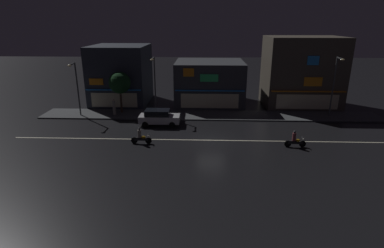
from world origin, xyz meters
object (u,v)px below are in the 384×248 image
Objects in this scene: streetlamp_east at (335,82)px; motorcycle_following at (295,140)px; streetlamp_mid at (155,81)px; parked_car_near_kerb at (159,117)px; motorcycle_lead at (141,137)px; streetlamp_west at (76,84)px; traffic_cone at (140,121)px; pedestrian_on_sidewalk at (114,107)px.

streetlamp_east reaches higher than motorcycle_following.
parked_car_near_kerb is (0.92, -3.66, -3.23)m from streetlamp_mid.
streetlamp_east is at bearing -152.43° from motorcycle_lead.
streetlamp_west is 10.41m from parked_car_near_kerb.
streetlamp_mid is at bearing -85.93° from motorcycle_lead.
streetlamp_west is 1.42× the size of parked_car_near_kerb.
traffic_cone is (7.48, -2.02, -3.54)m from streetlamp_west.
streetlamp_east is 25.30m from pedestrian_on_sidewalk.
motorcycle_lead and motorcycle_following have the same top height.
streetlamp_west reaches higher than motorcycle_following.
streetlamp_east is 1.57× the size of parked_car_near_kerb.
streetlamp_mid is at bearing 68.07° from traffic_cone.
streetlamp_east reaches higher than streetlamp_west.
motorcycle_lead is (-0.92, -5.37, -0.24)m from parked_car_near_kerb.
motorcycle_following is 16.23m from traffic_cone.
pedestrian_on_sidewalk reaches higher than parked_car_near_kerb.
motorcycle_following is (12.82, -5.65, -0.24)m from parked_car_near_kerb.
parked_car_near_kerb is at bearing -95.65° from motorcycle_lead.
traffic_cone is (-1.24, 5.93, -0.36)m from motorcycle_lead.
streetlamp_west is 8.80m from streetlamp_mid.
parked_car_near_kerb reaches higher than traffic_cone.
streetlamp_east is 22.41m from motorcycle_lead.
parked_car_near_kerb is at bearing -16.57° from motorcycle_following.
streetlamp_east is (29.02, 0.87, 0.34)m from streetlamp_west.
streetlamp_west is 3.31× the size of pedestrian_on_sidewalk.
streetlamp_east is at bearing 10.09° from parked_car_near_kerb.
pedestrian_on_sidewalk reaches higher than motorcycle_lead.
streetlamp_west is 4.86m from pedestrian_on_sidewalk.
motorcycle_lead is (8.72, -7.95, -3.18)m from streetlamp_west.
streetlamp_east is at bearing -118.54° from motorcycle_following.
streetlamp_mid is 16.96m from motorcycle_following.
pedestrian_on_sidewalk is 0.97× the size of motorcycle_following.
streetlamp_east is at bearing -0.61° from streetlamp_mid.
streetlamp_west reaches higher than motorcycle_lead.
streetlamp_mid is 5.08m from traffic_cone.
traffic_cone is (-2.17, 0.56, -0.59)m from parked_car_near_kerb.
pedestrian_on_sidewalk is 4.48m from traffic_cone.
streetlamp_mid is 20.29m from streetlamp_east.
streetlamp_east is at bearing 1.71° from streetlamp_west.
motorcycle_following is at bearing -34.13° from streetlamp_mid.
streetlamp_mid is 3.61× the size of pedestrian_on_sidewalk.
streetlamp_mid reaches higher than motorcycle_following.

